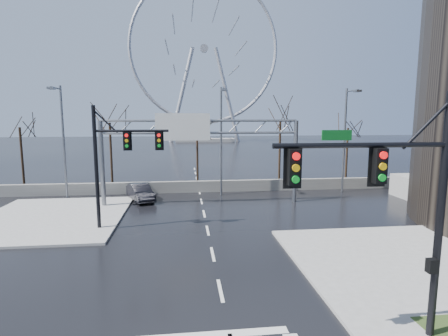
{
  "coord_description": "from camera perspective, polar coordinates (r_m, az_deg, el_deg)",
  "views": [
    {
      "loc": [
        -1.42,
        -13.74,
        7.18
      ],
      "look_at": [
        1.12,
        8.47,
        4.0
      ],
      "focal_mm": 28.0,
      "sensor_mm": 36.0,
      "label": 1
    }
  ],
  "objects": [
    {
      "name": "ground",
      "position": [
        15.57,
        -0.59,
        -19.37
      ],
      "size": [
        260.0,
        260.0,
        0.0
      ],
      "primitive_type": "plane",
      "color": "black",
      "rests_on": "ground"
    },
    {
      "name": "sidewalk_right_ext",
      "position": [
        20.71,
        28.27,
        -12.98
      ],
      "size": [
        12.0,
        10.0,
        0.15
      ],
      "primitive_type": "cube",
      "color": "gray",
      "rests_on": "ground"
    },
    {
      "name": "sidewalk_far",
      "position": [
        28.37,
        -26.24,
        -7.26
      ],
      "size": [
        10.0,
        12.0,
        0.15
      ],
      "primitive_type": "cube",
      "color": "gray",
      "rests_on": "ground"
    },
    {
      "name": "barrier_wall",
      "position": [
        34.42,
        -4.05,
        -3.03
      ],
      "size": [
        52.0,
        0.5,
        1.1
      ],
      "primitive_type": "cube",
      "color": "slate",
      "rests_on": "ground"
    },
    {
      "name": "signal_mast_near",
      "position": [
        11.94,
        27.04,
        -3.96
      ],
      "size": [
        5.52,
        0.41,
        8.0
      ],
      "color": "black",
      "rests_on": "ground"
    },
    {
      "name": "signal_mast_far",
      "position": [
        23.25,
        -17.53,
        1.93
      ],
      "size": [
        4.72,
        0.41,
        8.0
      ],
      "color": "black",
      "rests_on": "ground"
    },
    {
      "name": "sign_gantry",
      "position": [
        28.79,
        -4.44,
        4.09
      ],
      "size": [
        16.36,
        0.4,
        7.6
      ],
      "color": "slate",
      "rests_on": "ground"
    },
    {
      "name": "streetlight_left",
      "position": [
        33.64,
        -24.96,
        5.14
      ],
      "size": [
        0.5,
        2.55,
        10.0
      ],
      "color": "slate",
      "rests_on": "ground"
    },
    {
      "name": "streetlight_mid",
      "position": [
        32.11,
        -0.41,
        5.79
      ],
      "size": [
        0.5,
        2.55,
        10.0
      ],
      "color": "slate",
      "rests_on": "ground"
    },
    {
      "name": "streetlight_right",
      "position": [
        35.46,
        19.35,
        5.56
      ],
      "size": [
        0.5,
        2.55,
        10.0
      ],
      "color": "slate",
      "rests_on": "ground"
    },
    {
      "name": "tree_far_left",
      "position": [
        41.26,
        -30.33,
        4.77
      ],
      "size": [
        3.5,
        3.5,
        7.0
      ],
      "color": "black",
      "rests_on": "ground"
    },
    {
      "name": "tree_left",
      "position": [
        38.03,
        -18.12,
        5.89
      ],
      "size": [
        3.75,
        3.75,
        7.5
      ],
      "color": "black",
      "rests_on": "ground"
    },
    {
      "name": "tree_center",
      "position": [
        38.32,
        -4.41,
        5.07
      ],
      "size": [
        3.25,
        3.25,
        6.5
      ],
      "color": "black",
      "rests_on": "ground"
    },
    {
      "name": "tree_right",
      "position": [
        38.69,
        9.16,
        6.57
      ],
      "size": [
        3.9,
        3.9,
        7.8
      ],
      "color": "black",
      "rests_on": "ground"
    },
    {
      "name": "tree_far_right",
      "position": [
        42.04,
        19.55,
        5.23
      ],
      "size": [
        3.4,
        3.4,
        6.8
      ],
      "color": "black",
      "rests_on": "ground"
    },
    {
      "name": "ferris_wheel",
      "position": [
        110.57,
        -3.26,
        17.96
      ],
      "size": [
        45.0,
        6.0,
        50.91
      ],
      "color": "gray",
      "rests_on": "ground"
    },
    {
      "name": "car",
      "position": [
        31.66,
        -13.49,
        -3.9
      ],
      "size": [
        3.09,
        4.64,
        1.45
      ],
      "primitive_type": "imported",
      "rotation": [
        0.0,
        0.0,
        0.39
      ],
      "color": "black",
      "rests_on": "ground"
    }
  ]
}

